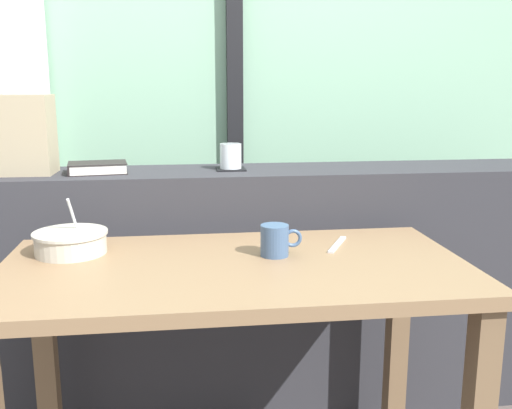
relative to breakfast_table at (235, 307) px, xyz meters
The scene contains 11 objects.
outdoor_backdrop 1.48m from the breakfast_table, 89.34° to the left, with size 4.80×0.08×2.80m, color #84B293.
window_divider_post 1.38m from the breakfast_table, 84.53° to the left, with size 0.07×0.05×2.60m, color black.
dark_console_ledge 0.59m from the breakfast_table, 88.54° to the left, with size 2.80×0.32×0.89m, color #2D2D33.
breakfast_table is the anchor object (origin of this frame).
coaster_square 0.64m from the breakfast_table, 86.03° to the left, with size 0.10×0.10×0.01m, color black.
juice_glass 0.66m from the breakfast_table, 86.03° to the left, with size 0.07×0.07×0.09m.
closed_book 0.75m from the breakfast_table, 126.54° to the left, with size 0.21×0.16×0.04m.
throw_pillow 1.00m from the breakfast_table, 141.39° to the left, with size 0.32×0.14×0.26m, color tan.
soup_bowl 0.48m from the breakfast_table, 160.91° to the left, with size 0.20×0.20×0.16m.
fork_utensil 0.36m from the breakfast_table, 23.39° to the left, with size 0.02×0.17×0.01m, color silver.
ceramic_mug 0.21m from the breakfast_table, 26.75° to the left, with size 0.11×0.08×0.08m.
Camera 1 is at (-0.15, -1.44, 1.19)m, focal length 40.71 mm.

